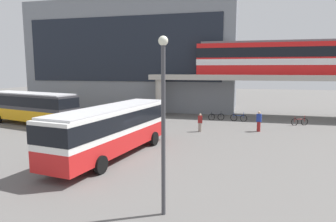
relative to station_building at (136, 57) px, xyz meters
name	(u,v)px	position (x,y,z in m)	size (l,w,h in m)	color
ground_plane	(161,127)	(7.90, -14.69, -7.40)	(120.00, 120.00, 0.00)	#605E5B
station_building	(136,57)	(0.00, 0.00, 0.00)	(29.12, 11.25, 14.79)	slate
elevated_platform	(283,81)	(20.05, -5.45, -3.17)	(30.77, 5.86, 4.93)	#ADA89E
train	(301,57)	(21.87, -5.45, -0.50)	(23.48, 2.96, 3.84)	red
bus_main	(113,126)	(7.60, -25.02, -5.41)	(4.23, 11.30, 3.22)	red
bus_secondary	(30,105)	(-5.30, -16.61, -5.41)	(11.33, 5.16, 3.22)	orange
bicycle_red	(300,122)	(21.22, -10.59, -7.04)	(1.69, 0.71, 1.04)	black
bicycle_black	(216,117)	(12.84, -9.49, -7.04)	(1.72, 0.62, 1.04)	black
bicycle_blue	(239,118)	(15.25, -9.59, -7.04)	(1.79, 0.26, 1.04)	black
pedestrian_waiting_near_stop	(113,116)	(3.06, -15.02, -6.53)	(0.48, 0.43, 1.83)	maroon
pedestrian_near_building	(259,122)	(17.09, -14.73, -6.53)	(0.46, 0.38, 1.83)	maroon
pedestrian_at_kerb	(200,123)	(11.98, -16.09, -6.63)	(0.43, 0.32, 1.65)	gray
lamp_post	(163,113)	(12.79, -31.82, -3.43)	(0.36, 0.36, 6.77)	#3F3F44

